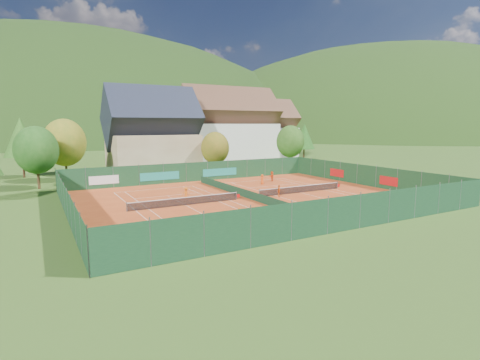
% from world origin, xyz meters
% --- Properties ---
extents(ground, '(600.00, 600.00, 0.00)m').
position_xyz_m(ground, '(0.00, 0.00, -0.02)').
color(ground, '#31551A').
rests_on(ground, ground).
extents(clay_pad, '(40.00, 32.00, 0.01)m').
position_xyz_m(clay_pad, '(0.00, 0.00, 0.01)').
color(clay_pad, '#B3421A').
rests_on(clay_pad, ground).
extents(court_markings_left, '(11.03, 23.83, 0.00)m').
position_xyz_m(court_markings_left, '(-8.00, 0.00, 0.01)').
color(court_markings_left, white).
rests_on(court_markings_left, ground).
extents(court_markings_right, '(11.03, 23.83, 0.00)m').
position_xyz_m(court_markings_right, '(8.00, 0.00, 0.01)').
color(court_markings_right, white).
rests_on(court_markings_right, ground).
extents(tennis_net_left, '(13.30, 0.10, 1.02)m').
position_xyz_m(tennis_net_left, '(-7.85, 0.00, 0.51)').
color(tennis_net_left, '#59595B').
rests_on(tennis_net_left, ground).
extents(tennis_net_right, '(13.30, 0.10, 1.02)m').
position_xyz_m(tennis_net_right, '(8.15, 0.00, 0.51)').
color(tennis_net_right, '#59595B').
rests_on(tennis_net_right, ground).
extents(court_divider, '(0.03, 28.80, 1.00)m').
position_xyz_m(court_divider, '(0.00, 0.00, 0.50)').
color(court_divider, '#12331F').
rests_on(court_divider, ground).
extents(fence_north, '(40.00, 0.10, 3.00)m').
position_xyz_m(fence_north, '(-0.46, 15.99, 1.47)').
color(fence_north, '#153B20').
rests_on(fence_north, ground).
extents(fence_south, '(40.00, 0.04, 3.00)m').
position_xyz_m(fence_south, '(0.00, -16.00, 1.50)').
color(fence_south, '#13361F').
rests_on(fence_south, ground).
extents(fence_west, '(0.04, 32.00, 3.00)m').
position_xyz_m(fence_west, '(-20.00, 0.00, 1.50)').
color(fence_west, '#153A1F').
rests_on(fence_west, ground).
extents(fence_east, '(0.09, 32.00, 3.00)m').
position_xyz_m(fence_east, '(20.00, 0.05, 1.48)').
color(fence_east, '#14391D').
rests_on(fence_east, ground).
extents(chalet, '(16.20, 12.00, 16.00)m').
position_xyz_m(chalet, '(-3.00, 30.00, 6.62)').
color(chalet, beige).
rests_on(chalet, ground).
extents(hotel_block_a, '(21.60, 11.00, 17.25)m').
position_xyz_m(hotel_block_a, '(16.00, 36.00, 7.38)').
color(hotel_block_a, silver).
rests_on(hotel_block_a, ground).
extents(hotel_block_b, '(17.28, 10.00, 15.50)m').
position_xyz_m(hotel_block_b, '(30.00, 44.00, 6.62)').
color(hotel_block_b, silver).
rests_on(hotel_block_b, ground).
extents(tree_west_front, '(5.72, 5.72, 8.69)m').
position_xyz_m(tree_west_front, '(-22.00, 20.00, 5.39)').
color(tree_west_front, '#4E341B').
rests_on(tree_west_front, ground).
extents(tree_west_mid, '(6.44, 6.44, 9.78)m').
position_xyz_m(tree_west_mid, '(-18.00, 26.00, 6.07)').
color(tree_west_mid, '#422E17').
rests_on(tree_west_mid, ground).
extents(tree_west_back, '(5.60, 5.60, 10.00)m').
position_xyz_m(tree_west_back, '(-24.00, 34.00, 6.74)').
color(tree_west_back, '#402717').
rests_on(tree_west_back, ground).
extents(tree_center, '(5.01, 5.01, 7.60)m').
position_xyz_m(tree_center, '(6.00, 22.00, 4.72)').
color(tree_center, '#452F18').
rests_on(tree_center, ground).
extents(tree_east_front, '(5.72, 5.72, 8.69)m').
position_xyz_m(tree_east_front, '(24.00, 24.00, 5.39)').
color(tree_east_front, '#432818').
rests_on(tree_east_front, ground).
extents(tree_east_mid, '(5.04, 5.04, 9.00)m').
position_xyz_m(tree_east_mid, '(34.00, 32.00, 6.06)').
color(tree_east_mid, '#482F19').
rests_on(tree_east_mid, ground).
extents(tree_east_back, '(7.15, 7.15, 10.86)m').
position_xyz_m(tree_east_back, '(26.00, 40.00, 6.74)').
color(tree_east_back, '#442B18').
rests_on(tree_east_back, ground).
extents(mountain_backdrop, '(820.00, 530.00, 242.00)m').
position_xyz_m(mountain_backdrop, '(28.54, 233.48, -39.64)').
color(mountain_backdrop, black).
rests_on(mountain_backdrop, ground).
extents(ball_hopper, '(0.34, 0.34, 0.80)m').
position_xyz_m(ball_hopper, '(10.26, -10.34, 0.56)').
color(ball_hopper, slate).
rests_on(ball_hopper, ground).
extents(loose_ball_0, '(0.07, 0.07, 0.07)m').
position_xyz_m(loose_ball_0, '(-8.54, -4.59, 0.03)').
color(loose_ball_0, '#CCD833').
rests_on(loose_ball_0, ground).
extents(loose_ball_1, '(0.07, 0.07, 0.07)m').
position_xyz_m(loose_ball_1, '(6.05, -11.69, 0.03)').
color(loose_ball_1, '#CCD833').
rests_on(loose_ball_1, ground).
extents(loose_ball_2, '(0.07, 0.07, 0.07)m').
position_xyz_m(loose_ball_2, '(2.42, 1.07, 0.03)').
color(loose_ball_2, '#CCD833').
rests_on(loose_ball_2, ground).
extents(loose_ball_3, '(0.07, 0.07, 0.07)m').
position_xyz_m(loose_ball_3, '(-6.10, 7.56, 0.03)').
color(loose_ball_3, '#CCD833').
rests_on(loose_ball_3, ground).
extents(loose_ball_4, '(0.07, 0.07, 0.07)m').
position_xyz_m(loose_ball_4, '(10.45, -0.28, 0.03)').
color(loose_ball_4, '#CCD833').
rests_on(loose_ball_4, ground).
extents(player_left_near, '(0.45, 0.31, 1.21)m').
position_xyz_m(player_left_near, '(-10.51, -10.85, 0.60)').
color(player_left_near, orange).
rests_on(player_left_near, ground).
extents(player_left_mid, '(0.81, 0.72, 1.39)m').
position_xyz_m(player_left_mid, '(-6.34, -9.37, 0.69)').
color(player_left_mid, orange).
rests_on(player_left_mid, ground).
extents(player_left_far, '(1.15, 1.01, 1.54)m').
position_xyz_m(player_left_far, '(-6.90, 2.77, 0.77)').
color(player_left_far, orange).
rests_on(player_left_far, ground).
extents(player_right_near, '(0.88, 0.84, 1.47)m').
position_xyz_m(player_right_near, '(3.93, -0.89, 0.73)').
color(player_right_near, '#E15A14').
rests_on(player_right_near, ground).
extents(player_right_far_a, '(0.88, 0.80, 1.50)m').
position_xyz_m(player_right_far_a, '(7.30, 8.32, 0.75)').
color(player_right_far_a, '#E25114').
rests_on(player_right_far_a, ground).
extents(player_right_far_b, '(1.49, 1.13, 1.57)m').
position_xyz_m(player_right_far_b, '(10.34, 10.26, 0.78)').
color(player_right_far_b, '#E34714').
rests_on(player_right_far_b, ground).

